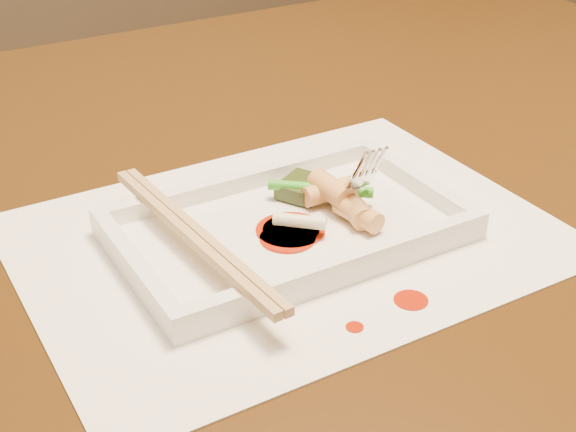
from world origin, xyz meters
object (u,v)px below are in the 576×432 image
table (233,271)px  chopstick_a (189,236)px  placemat (288,237)px  fork (354,112)px  plate_base (288,232)px

table → chopstick_a: 0.19m
placemat → fork: 0.11m
fork → plate_base: bearing=-165.6°
placemat → fork: size_ratio=2.86×
table → plate_base: bearing=-93.5°
plate_base → fork: fork is taller
placemat → plate_base: bearing=-90.0°
chopstick_a → fork: size_ratio=1.64×
placemat → chopstick_a: size_ratio=1.74×
table → placemat: placemat is taller
table → chopstick_a: size_ratio=6.10×
table → placemat: (-0.01, -0.12, 0.10)m
table → fork: bearing=-57.0°
chopstick_a → plate_base: bearing=-0.0°
table → fork: 0.22m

